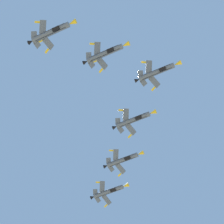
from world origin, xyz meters
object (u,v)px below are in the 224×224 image
(fighter_jet_left_outer, at_px, (123,160))
(fighter_jet_right_outer, at_px, (52,32))
(fighter_jet_trail_slot, at_px, (109,191))
(fighter_jet_left_wing, at_px, (134,120))
(fighter_jet_lead, at_px, (158,72))
(fighter_jet_right_wing, at_px, (106,53))

(fighter_jet_left_outer, relative_size, fighter_jet_right_outer, 1.00)
(fighter_jet_left_outer, bearing_deg, fighter_jet_trail_slot, -135.80)
(fighter_jet_left_wing, distance_m, fighter_jet_right_outer, 40.51)
(fighter_jet_lead, distance_m, fighter_jet_trail_slot, 52.82)
(fighter_jet_right_wing, relative_size, fighter_jet_trail_slot, 1.00)
(fighter_jet_left_wing, relative_size, fighter_jet_right_outer, 1.00)
(fighter_jet_left_outer, xyz_separation_m, fighter_jet_trail_slot, (-0.66, 15.62, -0.76))
(fighter_jet_right_wing, bearing_deg, fighter_jet_left_wing, -177.02)
(fighter_jet_right_outer, bearing_deg, fighter_jet_left_outer, -178.33)
(fighter_jet_lead, bearing_deg, fighter_jet_right_outer, -39.98)
(fighter_jet_right_wing, distance_m, fighter_jet_right_outer, 18.35)
(fighter_jet_left_outer, distance_m, fighter_jet_trail_slot, 15.65)
(fighter_jet_left_wing, height_order, fighter_jet_right_wing, fighter_jet_right_wing)
(fighter_jet_right_outer, bearing_deg, fighter_jet_trail_slot, -169.34)
(fighter_jet_lead, distance_m, fighter_jet_left_wing, 18.33)
(fighter_jet_lead, height_order, fighter_jet_left_wing, fighter_jet_lead)
(fighter_jet_lead, relative_size, fighter_jet_right_wing, 1.00)
(fighter_jet_trail_slot, bearing_deg, fighter_jet_lead, 42.12)
(fighter_jet_right_wing, xyz_separation_m, fighter_jet_trail_slot, (17.50, 54.32, -0.44))
(fighter_jet_left_wing, height_order, fighter_jet_trail_slot, fighter_jet_trail_slot)
(fighter_jet_left_wing, distance_m, fighter_jet_left_outer, 19.49)
(fighter_jet_right_wing, height_order, fighter_jet_trail_slot, fighter_jet_right_wing)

